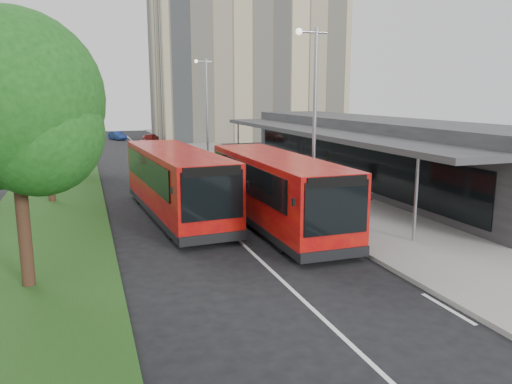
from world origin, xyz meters
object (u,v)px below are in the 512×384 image
at_px(bollard, 227,161).
at_px(car_far, 117,136).
at_px(tree_far, 57,107).
at_px(lamp_post_near, 313,111).
at_px(car_near, 149,139).
at_px(tree_near, 13,112).
at_px(tree_mid, 44,99).
at_px(bus_main, 276,191).
at_px(litter_bin, 273,176).
at_px(lamp_post_far, 206,103).
at_px(bus_second, 176,183).

height_order(bollard, car_far, bollard).
bearing_deg(tree_far, lamp_post_near, -59.71).
xyz_separation_m(car_near, car_far, (-2.87, 7.56, -0.11)).
bearing_deg(bollard, tree_near, -119.87).
relative_size(tree_near, car_near, 2.09).
height_order(tree_mid, bus_main, tree_mid).
distance_m(tree_near, litter_bin, 17.73).
xyz_separation_m(tree_mid, bus_main, (9.04, -8.08, -3.65)).
bearing_deg(lamp_post_far, tree_far, -175.13).
bearing_deg(tree_mid, car_near, 73.40).
bearing_deg(tree_mid, bus_main, -41.79).
xyz_separation_m(tree_near, car_near, (8.34, 39.97, -4.32)).
xyz_separation_m(tree_near, bollard, (11.42, 19.87, -4.31)).
height_order(bollard, car_near, car_near).
height_order(tree_near, litter_bin, tree_near).
bearing_deg(car_near, tree_far, -95.77).
relative_size(tree_near, car_far, 2.44).
relative_size(tree_mid, bus_second, 0.74).
distance_m(tree_mid, car_far, 36.24).
xyz_separation_m(tree_mid, car_near, (8.34, 27.97, -4.54)).
xyz_separation_m(lamp_post_near, car_far, (-5.66, 42.58, -4.20)).
bearing_deg(tree_far, bus_main, -65.76).
bearing_deg(tree_mid, lamp_post_far, 49.32).
distance_m(bus_second, car_near, 33.11).
distance_m(bus_main, bus_second, 4.70).
distance_m(tree_mid, tree_far, 12.02).
distance_m(bus_main, car_near, 36.07).
xyz_separation_m(tree_near, tree_far, (0.00, 24.00, -0.45)).
height_order(tree_near, tree_far, tree_near).
height_order(litter_bin, car_near, car_near).
height_order(lamp_post_near, bus_second, lamp_post_near).
distance_m(tree_far, litter_bin, 17.28).
bearing_deg(bus_second, litter_bin, 34.56).
relative_size(tree_mid, bollard, 8.20).
xyz_separation_m(litter_bin, car_near, (-3.74, 27.71, -0.03)).
distance_m(bus_main, car_far, 43.76).
distance_m(lamp_post_far, car_far, 23.65).
height_order(tree_far, car_near, tree_far).
height_order(tree_mid, tree_far, tree_mid).
xyz_separation_m(bus_second, litter_bin, (6.60, 5.26, -0.88)).
height_order(tree_mid, car_near, tree_mid).
xyz_separation_m(litter_bin, bollard, (-0.67, 7.62, -0.02)).
height_order(tree_mid, litter_bin, tree_mid).
xyz_separation_m(lamp_post_near, car_near, (-2.79, 35.02, -4.09)).
height_order(bus_main, litter_bin, bus_main).
relative_size(lamp_post_near, litter_bin, 7.86).
bearing_deg(car_near, litter_bin, -60.51).
distance_m(tree_near, tree_far, 24.00).
height_order(lamp_post_far, car_near, lamp_post_far).
distance_m(tree_mid, bus_second, 8.26).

